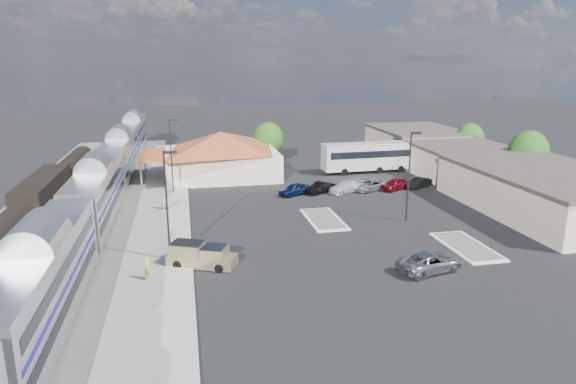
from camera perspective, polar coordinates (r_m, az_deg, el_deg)
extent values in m
plane|color=black|center=(49.21, 0.11, -4.11)|extent=(280.00, 280.00, 0.00)
cube|color=#4C4944|center=(57.08, -22.79, -2.56)|extent=(16.00, 100.00, 0.12)
cube|color=gray|center=(54.03, -13.79, -2.72)|extent=(5.50, 92.00, 0.18)
cube|color=silver|center=(33.63, -25.69, -9.16)|extent=(3.00, 20.00, 5.00)
cube|color=black|center=(34.76, -25.18, -13.33)|extent=(2.20, 16.00, 0.60)
cube|color=silver|center=(53.19, -20.47, -0.19)|extent=(3.00, 20.00, 5.00)
cube|color=black|center=(53.91, -20.21, -3.02)|extent=(2.20, 16.00, 0.60)
cube|color=silver|center=(73.55, -18.11, 3.90)|extent=(3.00, 20.00, 5.00)
cube|color=black|center=(74.07, -17.95, 1.81)|extent=(2.20, 16.00, 0.60)
cube|color=silver|center=(94.19, -16.77, 6.20)|extent=(3.00, 20.00, 5.00)
cube|color=black|center=(94.60, -16.65, 4.56)|extent=(2.20, 16.00, 0.60)
cube|color=black|center=(58.85, -25.54, -0.20)|extent=(2.80, 14.00, 3.60)
cube|color=black|center=(59.31, -25.34, -1.98)|extent=(2.20, 12.00, 0.60)
cylinder|color=black|center=(74.12, -22.71, 2.82)|extent=(2.80, 14.00, 2.80)
cube|color=black|center=(74.47, -22.58, 1.46)|extent=(2.20, 12.00, 0.60)
cube|color=beige|center=(71.21, -7.38, 3.15)|extent=(15.00, 12.00, 3.60)
pyramid|color=brown|center=(70.66, -7.46, 5.61)|extent=(15.30, 12.24, 2.60)
cube|color=brown|center=(70.88, -14.79, 3.97)|extent=(3.20, 9.60, 0.25)
cube|color=#C6B28C|center=(60.60, 27.01, -0.07)|extent=(14.00, 22.00, 4.20)
cube|color=#3F3833|center=(60.13, 27.26, 2.00)|extent=(14.40, 22.40, 0.30)
cube|color=#C6B28C|center=(75.11, 18.60, 3.25)|extent=(12.00, 18.00, 4.00)
cube|color=#3F3833|center=(74.75, 18.73, 4.87)|extent=(12.40, 18.40, 0.30)
cube|color=#C6B28C|center=(87.25, 14.06, 5.23)|extent=(12.00, 16.00, 4.50)
cube|color=#3F3833|center=(86.92, 14.16, 6.79)|extent=(12.40, 16.40, 0.30)
cube|color=silver|center=(51.93, 3.99, -3.04)|extent=(3.30, 7.50, 0.15)
cube|color=#4C4944|center=(51.91, 3.99, -2.95)|extent=(2.70, 6.90, 0.10)
cube|color=silver|center=(47.04, 19.23, -5.75)|extent=(3.30, 7.50, 0.15)
cube|color=#4C4944|center=(47.01, 19.23, -5.66)|extent=(2.70, 6.90, 0.10)
cylinder|color=black|center=(41.25, -13.30, -1.67)|extent=(0.16, 0.16, 9.00)
cube|color=black|center=(40.26, -12.94, 4.32)|extent=(1.00, 0.25, 0.22)
cylinder|color=black|center=(62.69, -12.83, 3.86)|extent=(0.16, 0.16, 9.00)
cube|color=black|center=(62.04, -12.60, 7.83)|extent=(1.00, 0.25, 0.22)
cylinder|color=black|center=(51.67, 13.26, 1.59)|extent=(0.16, 0.16, 9.00)
cube|color=black|center=(51.12, 14.06, 6.37)|extent=(1.00, 0.25, 0.22)
cylinder|color=#382314|center=(73.59, 24.93, 1.97)|extent=(0.30, 0.30, 2.86)
ellipsoid|color=#184914|center=(73.10, 25.16, 4.11)|extent=(4.94, 4.94, 5.46)
cylinder|color=#382314|center=(85.03, 19.41, 3.94)|extent=(0.30, 0.30, 2.55)
ellipsoid|color=#184914|center=(84.64, 19.55, 5.59)|extent=(4.41, 4.41, 4.87)
cylinder|color=#382314|center=(78.00, -2.20, 3.93)|extent=(0.30, 0.30, 2.73)
ellipsoid|color=#184914|center=(77.56, -2.22, 5.87)|extent=(4.71, 4.71, 5.21)
cube|color=#99825E|center=(40.96, -9.50, -7.46)|extent=(5.64, 3.90, 0.87)
cube|color=#99825E|center=(40.71, -9.54, -6.58)|extent=(2.59, 2.49, 0.92)
cube|color=#99825E|center=(40.68, -9.55, -6.45)|extent=(3.07, 2.71, 1.06)
cylinder|color=black|center=(39.71, -7.64, -8.40)|extent=(0.75, 0.53, 0.70)
cylinder|color=black|center=(41.22, -6.83, -7.49)|extent=(0.75, 0.53, 0.70)
cylinder|color=black|center=(40.93, -12.18, -7.90)|extent=(0.75, 0.53, 0.70)
cylinder|color=black|center=(42.39, -11.22, -7.04)|extent=(0.75, 0.53, 0.70)
imported|color=gray|center=(40.95, 15.55, -7.51)|extent=(5.76, 3.68, 1.48)
cube|color=silver|center=(74.12, 8.86, 3.98)|extent=(13.21, 3.32, 3.72)
cube|color=black|center=(74.04, 8.87, 4.32)|extent=(12.17, 3.32, 0.98)
cylinder|color=black|center=(75.20, 12.41, 2.52)|extent=(1.00, 0.36, 0.98)
cylinder|color=black|center=(77.45, 11.59, 2.91)|extent=(1.00, 0.36, 0.98)
cylinder|color=black|center=(71.91, 6.28, 2.23)|extent=(1.00, 0.36, 0.98)
cylinder|color=black|center=(74.26, 5.62, 2.64)|extent=(1.00, 0.36, 0.98)
imported|color=#C6D342|center=(38.92, -15.33, -8.19)|extent=(0.54, 0.71, 1.73)
imported|color=silver|center=(56.13, -13.42, -0.96)|extent=(0.95, 1.08, 1.87)
imported|color=#0C1A3D|center=(61.06, 0.74, 0.30)|extent=(4.45, 3.34, 1.41)
imported|color=black|center=(62.08, 3.56, 0.49)|extent=(4.24, 3.42, 1.36)
imported|color=white|center=(62.70, 6.46, 0.58)|extent=(5.14, 3.84, 1.39)
imported|color=#919499|center=(64.02, 9.10, 0.75)|extent=(5.29, 4.16, 1.34)
imported|color=maroon|center=(64.92, 11.85, 0.88)|extent=(4.67, 3.47, 1.48)
imported|color=black|center=(66.51, 14.28, 1.00)|extent=(4.20, 3.18, 1.33)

